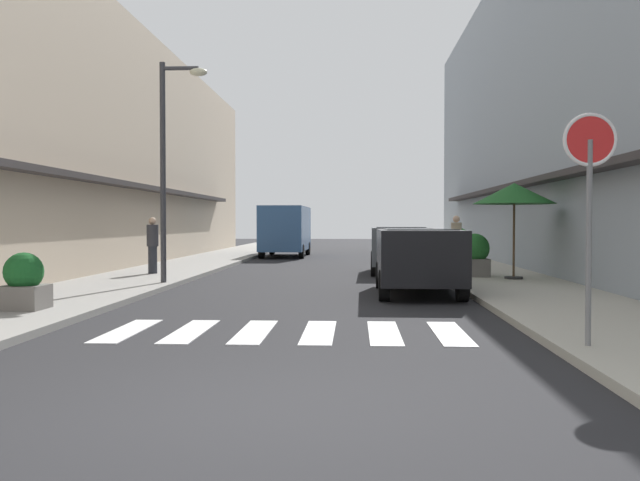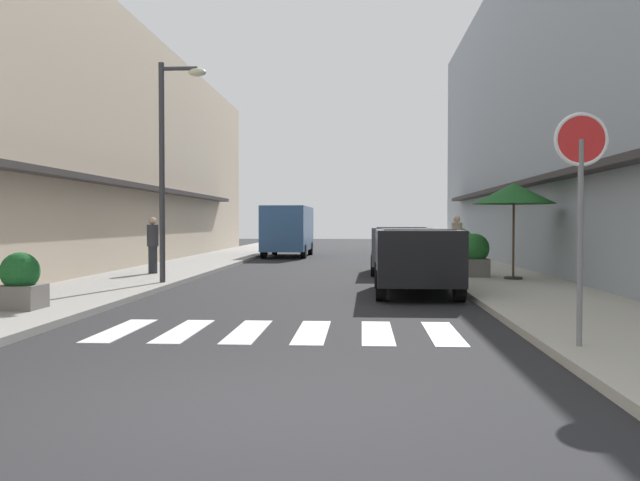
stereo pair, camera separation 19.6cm
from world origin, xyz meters
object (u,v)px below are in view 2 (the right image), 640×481
parked_car_near (416,253)px  planter_midblock (474,255)px  cafe_umbrella (514,194)px  pedestrian_walking_near (457,241)px  delivery_van (288,227)px  pedestrian_walking_far (153,244)px  round_street_sign (581,167)px  parked_car_mid (400,244)px  street_lamp (169,149)px  planter_far (459,248)px  planter_corner (20,282)px

parked_car_near → planter_midblock: (1.90, 3.75, -0.20)m
cafe_umbrella → pedestrian_walking_near: size_ratio=1.48×
delivery_van → pedestrian_walking_far: 12.69m
round_street_sign → pedestrian_walking_near: 13.84m
parked_car_mid → street_lamp: bearing=-140.5°
cafe_umbrella → round_street_sign: bearing=-97.9°
delivery_van → street_lamp: size_ratio=1.00×
parked_car_near → planter_far: parked_car_near is taller
planter_corner → street_lamp: bearing=78.2°
round_street_sign → parked_car_near: bearing=101.5°
planter_midblock → planter_far: bearing=87.5°
planter_midblock → pedestrian_walking_near: size_ratio=0.69×
planter_corner → planter_midblock: planter_midblock is taller
street_lamp → round_street_sign: bearing=-48.6°
parked_car_near → round_street_sign: (1.42, -6.98, 1.35)m
street_lamp → planter_midblock: (7.88, 2.34, -2.72)m
parked_car_near → pedestrian_walking_near: 7.04m
parked_car_mid → planter_far: parked_car_mid is taller
street_lamp → planter_midblock: size_ratio=4.59×
parked_car_near → cafe_umbrella: 4.31m
pedestrian_walking_near → pedestrian_walking_far: size_ratio=1.04×
planter_corner → pedestrian_walking_near: 13.96m
pedestrian_walking_far → parked_car_near: bearing=-146.6°
street_lamp → pedestrian_walking_far: size_ratio=3.32×
planter_corner → pedestrian_walking_far: pedestrian_walking_far is taller
delivery_van → parked_car_mid: bearing=-65.9°
planter_corner → cafe_umbrella: bearing=34.9°
parked_car_near → street_lamp: 6.64m
delivery_van → street_lamp: 15.53m
cafe_umbrella → planter_corner: 12.17m
cafe_umbrella → planter_corner: size_ratio=2.58×
round_street_sign → cafe_umbrella: bearing=82.1°
delivery_van → round_street_sign: size_ratio=1.93×
delivery_van → planter_far: (6.75, -8.75, -0.65)m
parked_car_near → cafe_umbrella: (2.79, 2.96, 1.44)m
planter_corner → pedestrian_walking_far: 8.29m
parked_car_near → planter_corner: parked_car_near is taller
delivery_van → pedestrian_walking_near: (6.50, -9.96, -0.38)m
parked_car_mid → planter_corner: size_ratio=4.10×
parked_car_mid → round_street_sign: bearing=-83.9°
cafe_umbrella → planter_midblock: bearing=138.1°
planter_corner → planter_midblock: (8.99, 7.68, 0.13)m
street_lamp → cafe_umbrella: size_ratio=2.15×
street_lamp → pedestrian_walking_near: (7.81, 5.38, -2.42)m
pedestrian_walking_near → pedestrian_walking_far: pedestrian_walking_near is taller
parked_car_near → round_street_sign: bearing=-78.5°
cafe_umbrella → pedestrian_walking_near: bearing=103.9°
cafe_umbrella → planter_far: 5.34m
parked_car_mid → street_lamp: 8.15m
delivery_van → round_street_sign: 24.51m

